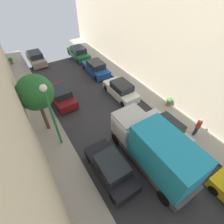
{
  "coord_description": "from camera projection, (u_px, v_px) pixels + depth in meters",
  "views": [
    {
      "loc": [
        -5.52,
        -6.46,
        10.71
      ],
      "look_at": [
        0.32,
        2.71,
        0.5
      ],
      "focal_mm": 26.95,
      "sensor_mm": 36.0,
      "label": 1
    }
  ],
  "objects": [
    {
      "name": "sidewalk_left",
      "position": [
        68.0,
        168.0,
        11.46
      ],
      "size": [
        2.0,
        44.0,
        0.15
      ],
      "primitive_type": "cube",
      "color": "gray",
      "rests_on": "ground"
    },
    {
      "name": "sidewalk_right",
      "position": [
        171.0,
        114.0,
        15.37
      ],
      "size": [
        2.0,
        44.0,
        0.15
      ],
      "primitive_type": "cube",
      "color": "gray",
      "rests_on": "ground"
    },
    {
      "name": "parked_car_left_2",
      "position": [
        111.0,
        168.0,
        10.76
      ],
      "size": [
        1.78,
        4.2,
        1.57
      ],
      "color": "black",
      "rests_on": "ground"
    },
    {
      "name": "parked_car_right_1",
      "position": [
        166.0,
        129.0,
        13.17
      ],
      "size": [
        1.78,
        4.2,
        1.57
      ],
      "color": "silver",
      "rests_on": "ground"
    },
    {
      "name": "pedestrian",
      "position": [
        198.0,
        126.0,
        12.9
      ],
      "size": [
        0.4,
        0.36,
        1.72
      ],
      "color": "#2D334C",
      "rests_on": "sidewalk_right"
    },
    {
      "name": "parked_car_right_2",
      "position": [
        121.0,
        90.0,
        16.96
      ],
      "size": [
        1.78,
        4.2,
        1.57
      ],
      "color": "white",
      "rests_on": "ground"
    },
    {
      "name": "delivery_truck",
      "position": [
        155.0,
        149.0,
        10.54
      ],
      "size": [
        2.26,
        6.6,
        3.38
      ],
      "color": "#4C4C51",
      "rests_on": "ground"
    },
    {
      "name": "potted_plant_1",
      "position": [
        11.0,
        60.0,
        21.89
      ],
      "size": [
        0.53,
        0.53,
        0.86
      ],
      "color": "brown",
      "rests_on": "sidewalk_left"
    },
    {
      "name": "ground",
      "position": [
        127.0,
        137.0,
        13.47
      ],
      "size": [
        32.0,
        32.0,
        0.0
      ],
      "primitive_type": "plane",
      "color": "#2D2D33"
    },
    {
      "name": "parked_car_right_4",
      "position": [
        79.0,
        53.0,
        23.33
      ],
      "size": [
        1.78,
        4.2,
        1.57
      ],
      "color": "#1E6638",
      "rests_on": "ground"
    },
    {
      "name": "parked_car_right_3",
      "position": [
        96.0,
        68.0,
        20.24
      ],
      "size": [
        1.78,
        4.2,
        1.57
      ],
      "color": "#194799",
      "rests_on": "ground"
    },
    {
      "name": "potted_plant_2",
      "position": [
        169.0,
        101.0,
        15.84
      ],
      "size": [
        0.53,
        0.53,
        0.83
      ],
      "color": "brown",
      "rests_on": "sidewalk_right"
    },
    {
      "name": "parked_car_left_3",
      "position": [
        61.0,
        95.0,
        16.32
      ],
      "size": [
        1.78,
        4.2,
        1.57
      ],
      "color": "maroon",
      "rests_on": "ground"
    },
    {
      "name": "lamp_post",
      "position": [
        50.0,
        109.0,
        10.53
      ],
      "size": [
        0.44,
        0.44,
        5.29
      ],
      "color": "#26723F",
      "rests_on": "sidewalk_left"
    },
    {
      "name": "parked_car_left_4",
      "position": [
        36.0,
        58.0,
        22.19
      ],
      "size": [
        1.78,
        4.2,
        1.57
      ],
      "color": "gray",
      "rests_on": "ground"
    },
    {
      "name": "street_tree_0",
      "position": [
        35.0,
        93.0,
        11.54
      ],
      "size": [
        2.51,
        2.51,
        4.91
      ],
      "color": "brown",
      "rests_on": "sidewalk_left"
    }
  ]
}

